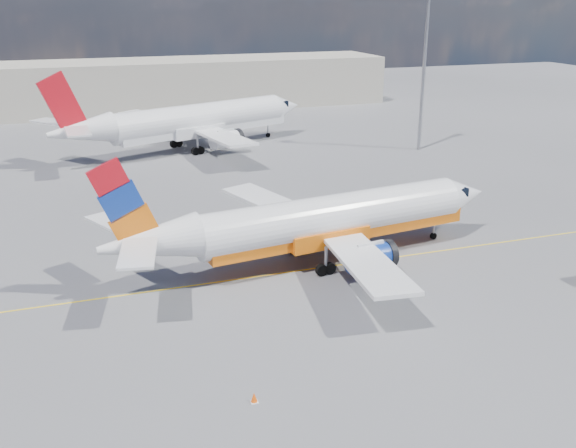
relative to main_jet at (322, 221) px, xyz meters
name	(u,v)px	position (x,y,z in m)	size (l,w,h in m)	color
ground	(307,289)	(-2.60, -4.06, -3.10)	(240.00, 240.00, 0.00)	#58585D
taxi_line	(292,272)	(-2.60, -1.06, -3.09)	(70.00, 0.15, 0.01)	yellow
terminal_main	(180,84)	(2.40, 70.94, 0.90)	(70.00, 14.00, 8.00)	#AEA696
main_jet	(322,221)	(0.00, 0.00, 0.00)	(30.72, 24.06, 9.30)	white
second_jet	(193,121)	(-1.78, 38.26, 0.48)	(35.17, 26.61, 10.74)	white
traffic_cone	(254,398)	(-9.30, -14.80, -2.85)	(0.37, 0.37, 0.51)	white
floodlight_mast	(425,55)	(24.81, 29.37, 8.35)	(1.39, 1.39, 19.10)	#96979E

